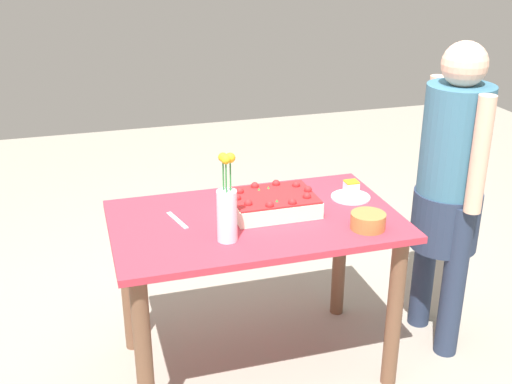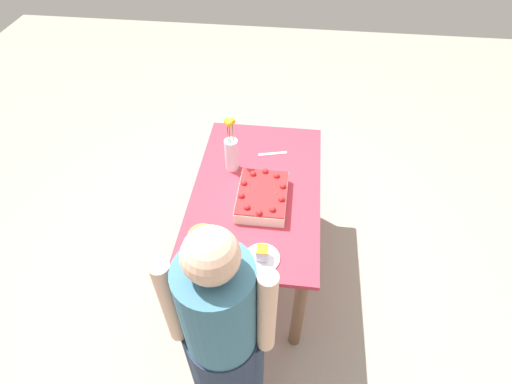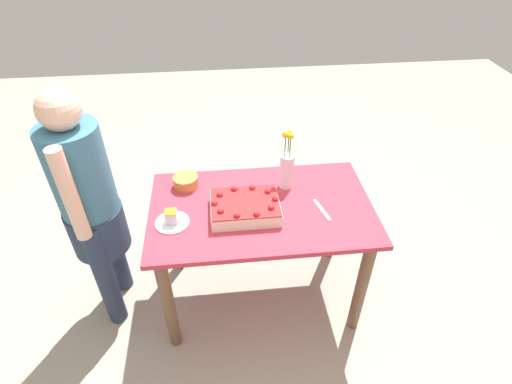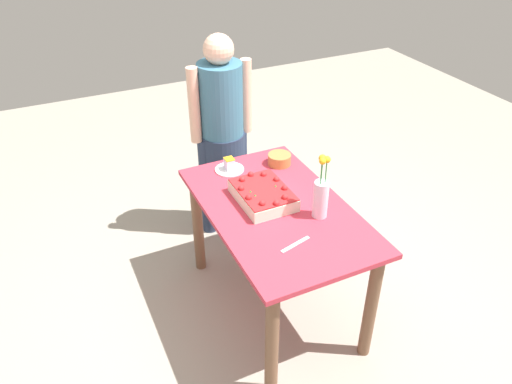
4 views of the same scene
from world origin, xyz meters
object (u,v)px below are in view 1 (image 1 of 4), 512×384
sheet_cake (273,203)px  cake_knife (177,220)px  person_standing (450,181)px  serving_plate_with_slice (351,193)px  flower_vase (227,210)px  fruit_bowl (368,221)px

sheet_cake → cake_knife: size_ratio=2.00×
cake_knife → person_standing: bearing=-109.5°
serving_plate_with_slice → flower_vase: (-0.65, -0.26, 0.11)m
person_standing → sheet_cake: bearing=-5.9°
sheet_cake → fruit_bowl: 0.43m
cake_knife → fruit_bowl: size_ratio=1.27×
person_standing → fruit_bowl: bearing=20.8°
cake_knife → fruit_bowl: bearing=-126.3°
serving_plate_with_slice → fruit_bowl: (-0.07, -0.32, 0.01)m
flower_vase → serving_plate_with_slice: bearing=21.5°
flower_vase → cake_knife: bearing=124.3°
serving_plate_with_slice → flower_vase: 0.71m
person_standing → flower_vase: bearing=6.8°
sheet_cake → flower_vase: flower_vase is taller
serving_plate_with_slice → person_standing: size_ratio=0.12×
sheet_cake → person_standing: 0.83m
sheet_cake → flower_vase: 0.35m
fruit_bowl → person_standing: (0.50, 0.19, 0.05)m
fruit_bowl → person_standing: size_ratio=0.10×
sheet_cake → cake_knife: sheet_cake is taller
sheet_cake → fruit_bowl: size_ratio=2.53×
sheet_cake → flower_vase: (-0.26, -0.22, 0.09)m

